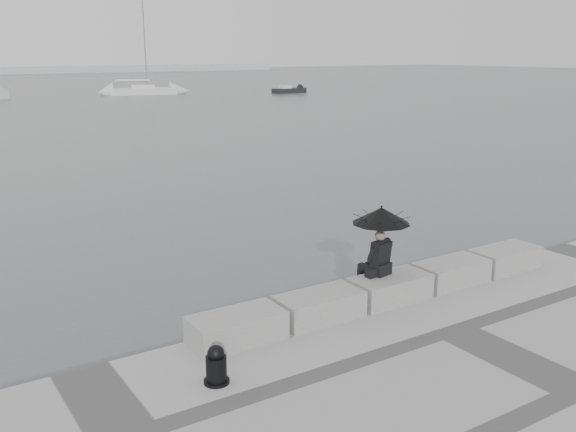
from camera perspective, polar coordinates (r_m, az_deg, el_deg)
ground at (r=13.37m, az=7.61°, el=-8.83°), size 360.00×360.00×0.00m
stone_block_far_left at (r=10.95m, az=-4.59°, el=-9.89°), size 1.60×0.80×0.50m
stone_block_left at (r=11.78m, az=2.78°, el=-8.06°), size 1.60×0.80×0.50m
stone_block_centre at (r=12.78m, az=9.03°, el=-6.38°), size 1.60×0.80×0.50m
stone_block_right at (r=13.91m, az=14.29°, el=-4.90°), size 1.60×0.80×0.50m
stone_block_far_right at (r=15.16m, az=18.70°, el=-3.63°), size 1.60×0.80×0.50m
seated_person at (r=12.49m, az=8.30°, el=-0.82°), size 1.14×1.14×1.39m
bag at (r=12.58m, az=7.53°, el=-5.02°), size 0.27×0.15×0.17m
mooring_bollard at (r=9.72m, az=-6.40°, el=-13.24°), size 0.38×0.38×0.61m
sailboat_right at (r=82.70m, az=-12.76°, el=10.84°), size 8.39×4.39×12.90m
small_motorboat at (r=83.99m, az=0.10°, el=11.10°), size 4.62×1.99×1.10m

